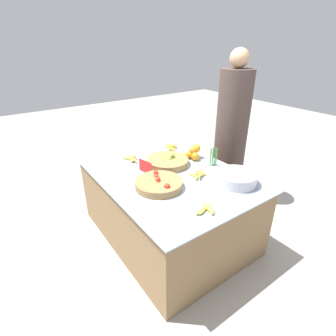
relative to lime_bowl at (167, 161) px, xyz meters
name	(u,v)px	position (x,y,z in m)	size (l,w,h in m)	color
ground_plane	(168,232)	(0.15, -0.10, -0.70)	(12.00, 12.00, 0.00)	#A39E93
market_table	(168,204)	(0.15, -0.10, -0.36)	(1.55, 1.13, 0.67)	olive
lime_bowl	(167,161)	(0.00, 0.00, 0.00)	(0.40, 0.40, 0.10)	olive
tomato_basket	(159,184)	(0.31, -0.30, 0.00)	(0.38, 0.38, 0.09)	olive
orange_pile	(193,153)	(0.03, 0.28, 0.02)	(0.16, 0.20, 0.14)	orange
metal_bowl	(237,178)	(0.62, 0.25, 0.02)	(0.33, 0.33, 0.09)	#B7B7BF
price_sign	(145,167)	(0.03, -0.26, 0.03)	(0.16, 0.04, 0.12)	red
veg_bundle	(213,157)	(0.27, 0.33, 0.06)	(0.05, 0.05, 0.18)	#4C8E42
banana_bunch_middle_left	(132,158)	(-0.28, -0.23, -0.01)	(0.20, 0.14, 0.05)	#EFDB4C
banana_bunch_back_center	(206,208)	(0.76, -0.21, -0.01)	(0.17, 0.19, 0.04)	#EFDB4C
banana_bunch_middle_right	(198,174)	(0.35, 0.07, -0.01)	(0.16, 0.17, 0.05)	#EFDB4C
banana_bunch_front_left	(172,147)	(-0.29, 0.26, -0.01)	(0.17, 0.16, 0.05)	#EFDB4C
vendor_person	(231,135)	(-0.03, 0.89, 0.07)	(0.35, 0.35, 1.66)	#473833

